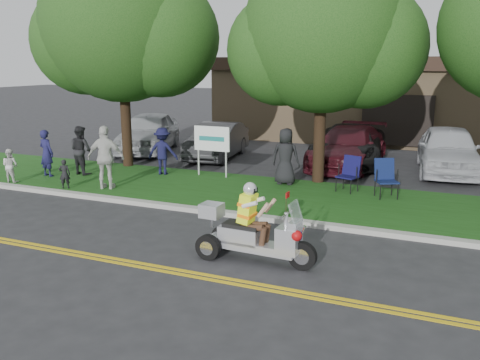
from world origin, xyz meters
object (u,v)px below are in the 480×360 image
at_px(parked_car_right, 348,147).
at_px(spectator_adult_right, 106,158).
at_px(parked_car_mid, 349,145).
at_px(spectator_adult_mid, 81,150).
at_px(trike_scooter, 251,234).
at_px(parked_car_far_left, 149,132).
at_px(parked_car_left, 217,141).
at_px(lawn_chair_a, 350,171).
at_px(spectator_adult_left, 46,153).
at_px(lawn_chair_b, 385,176).
at_px(parked_car_far_right, 448,150).

bearing_deg(parked_car_right, spectator_adult_right, -128.06).
height_order(parked_car_mid, parked_car_right, parked_car_mid).
distance_m(spectator_adult_mid, spectator_adult_right, 2.43).
relative_size(trike_scooter, parked_car_right, 0.47).
relative_size(spectator_adult_mid, spectator_adult_right, 0.87).
bearing_deg(spectator_adult_mid, parked_car_mid, -131.43).
height_order(parked_car_far_left, parked_car_right, parked_car_far_left).
xyz_separation_m(spectator_adult_mid, parked_car_left, (2.73, 4.82, -0.21)).
xyz_separation_m(trike_scooter, parked_car_right, (-0.08, 9.82, 0.19)).
bearing_deg(parked_car_left, parked_car_far_left, 167.84).
relative_size(lawn_chair_a, spectator_adult_right, 0.55).
bearing_deg(spectator_adult_left, parked_car_left, -113.43).
bearing_deg(parked_car_right, parked_car_left, -172.24).
distance_m(spectator_adult_left, parked_car_right, 10.49).
height_order(lawn_chair_b, spectator_adult_mid, spectator_adult_mid).
relative_size(lawn_chair_a, parked_car_right, 0.20).
relative_size(spectator_adult_mid, parked_car_mid, 0.30).
distance_m(spectator_adult_left, parked_car_mid, 10.71).
relative_size(parked_car_left, parked_car_right, 0.84).
height_order(trike_scooter, lawn_chair_b, trike_scooter).
relative_size(spectator_adult_left, spectator_adult_mid, 0.94).
bearing_deg(parked_car_right, parked_car_mid, 102.29).
distance_m(spectator_adult_left, parked_car_far_right, 13.57).
distance_m(parked_car_left, parked_car_right, 5.16).
bearing_deg(parked_car_right, parked_car_far_right, 8.76).
height_order(lawn_chair_a, parked_car_far_right, parked_car_far_right).
distance_m(lawn_chair_b, parked_car_mid, 5.11).
bearing_deg(trike_scooter, parked_car_right, 93.37).
xyz_separation_m(trike_scooter, parked_car_left, (-5.23, 9.47, 0.16)).
xyz_separation_m(lawn_chair_a, parked_car_mid, (-0.90, 4.47, 0.06)).
distance_m(lawn_chair_a, spectator_adult_left, 9.72).
distance_m(parked_car_left, parked_car_mid, 5.14).
distance_m(lawn_chair_a, spectator_adult_right, 7.13).
relative_size(parked_car_far_left, parked_car_left, 1.17).
bearing_deg(parked_car_far_left, trike_scooter, -67.21).
bearing_deg(parked_car_right, parked_car_far_left, -175.80).
height_order(lawn_chair_b, parked_car_far_right, parked_car_far_right).
xyz_separation_m(parked_car_left, parked_car_right, (5.15, 0.35, 0.03)).
xyz_separation_m(parked_car_far_left, parked_car_far_right, (11.93, 0.34, -0.03)).
height_order(spectator_adult_right, parked_car_far_right, spectator_adult_right).
height_order(spectator_adult_right, parked_car_mid, spectator_adult_right).
bearing_deg(parked_car_right, lawn_chair_a, -74.37).
relative_size(spectator_adult_mid, parked_car_right, 0.32).
xyz_separation_m(lawn_chair_a, parked_car_left, (-5.98, 3.63, 0.02)).
height_order(parked_car_far_left, parked_car_left, parked_car_far_left).
xyz_separation_m(spectator_adult_right, parked_car_left, (0.69, 6.15, -0.34)).
xyz_separation_m(trike_scooter, lawn_chair_b, (1.79, 5.57, 0.16)).
bearing_deg(spectator_adult_mid, lawn_chair_a, -159.60).
xyz_separation_m(trike_scooter, spectator_adult_left, (-8.78, 3.95, 0.32)).
relative_size(trike_scooter, parked_car_far_right, 0.50).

